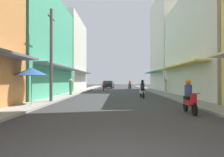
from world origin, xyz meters
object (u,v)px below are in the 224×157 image
at_px(motorbike_maroon, 104,86).
at_px(vendor_umbrella, 31,71).
at_px(motorbike_white, 142,90).
at_px(parked_car, 109,84).
at_px(pedestrian_foreground, 166,85).
at_px(motorbike_green, 130,85).
at_px(utility_pole, 51,55).
at_px(motorbike_red, 190,98).
at_px(pedestrian_far, 71,86).

xyz_separation_m(motorbike_maroon, vendor_umbrella, (-3.10, -16.90, 1.34)).
relative_size(motorbike_white, parked_car, 0.43).
bearing_deg(pedestrian_foreground, motorbike_green, 104.27).
xyz_separation_m(motorbike_white, utility_pole, (-6.64, -4.35, 2.54)).
height_order(motorbike_red, pedestrian_foreground, pedestrian_foreground).
height_order(motorbike_white, parked_car, motorbike_white).
height_order(motorbike_maroon, utility_pole, utility_pole).
xyz_separation_m(motorbike_red, parked_car, (-4.99, 28.94, 0.04)).
height_order(motorbike_green, pedestrian_far, pedestrian_far).
xyz_separation_m(pedestrian_far, vendor_umbrella, (-0.50, -7.74, 1.10)).
bearing_deg(vendor_umbrella, pedestrian_far, 86.32).
bearing_deg(motorbike_red, pedestrian_foreground, 80.82).
relative_size(motorbike_green, pedestrian_foreground, 1.07).
distance_m(motorbike_white, pedestrian_foreground, 5.97).
xyz_separation_m(parked_car, utility_pole, (-2.79, -25.05, 2.50)).
xyz_separation_m(motorbike_green, pedestrian_foreground, (3.25, -12.77, 0.24)).
xyz_separation_m(motorbike_green, vendor_umbrella, (-7.28, -23.75, 1.34)).
height_order(motorbike_white, utility_pole, utility_pole).
distance_m(pedestrian_foreground, utility_pole, 13.81).
distance_m(motorbike_maroon, parked_car, 9.80).
height_order(motorbike_maroon, pedestrian_foreground, pedestrian_foreground).
bearing_deg(vendor_umbrella, motorbike_maroon, 79.60).
xyz_separation_m(motorbike_red, pedestrian_foreground, (2.14, 13.23, 0.24)).
bearing_deg(pedestrian_far, motorbike_green, 67.04).
bearing_deg(motorbike_red, motorbike_green, 92.45).
bearing_deg(parked_car, utility_pole, -96.36).
distance_m(parked_car, pedestrian_far, 19.18).
xyz_separation_m(motorbike_red, pedestrian_far, (-7.89, 9.99, 0.25)).
relative_size(motorbike_maroon, motorbike_red, 1.00).
distance_m(motorbike_white, parked_car, 21.05).
xyz_separation_m(motorbike_maroon, motorbike_green, (4.18, 6.86, 0.00)).
distance_m(motorbike_maroon, utility_pole, 15.66).
relative_size(motorbike_red, utility_pole, 0.29).
height_order(vendor_umbrella, utility_pole, utility_pole).
relative_size(motorbike_white, vendor_umbrella, 0.80).
xyz_separation_m(motorbike_maroon, motorbike_white, (4.15, -10.90, 0.00)).
bearing_deg(vendor_umbrella, parked_car, 82.74).
distance_m(motorbike_white, pedestrian_far, 6.97).
distance_m(pedestrian_far, vendor_umbrella, 7.83).
height_order(motorbike_green, parked_car, motorbike_green).
height_order(motorbike_red, utility_pole, utility_pole).
bearing_deg(motorbike_white, pedestrian_far, 165.54).
height_order(pedestrian_foreground, vendor_umbrella, vendor_umbrella).
bearing_deg(pedestrian_far, motorbike_red, -51.68).
bearing_deg(motorbike_green, motorbike_white, -90.11).
bearing_deg(motorbike_maroon, motorbike_red, -74.55).
distance_m(motorbike_maroon, pedestrian_foreground, 9.50).
relative_size(pedestrian_foreground, vendor_umbrella, 0.74).
bearing_deg(parked_car, motorbike_maroon, -91.75).
xyz_separation_m(motorbike_white, vendor_umbrella, (-7.25, -6.00, 1.34)).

